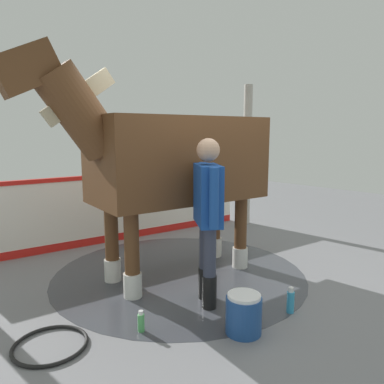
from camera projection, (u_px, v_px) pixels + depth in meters
The scene contains 10 objects.
ground_plane at pixel (208, 279), 4.54m from camera, with size 16.00×16.00×0.02m, color gray.
wet_patch at pixel (179, 273), 4.69m from camera, with size 3.13×3.13×0.00m, color #42444C.
barrier_wall at pixel (119, 209), 6.07m from camera, with size 0.76×4.71×1.10m.
roof_post_far at pixel (247, 156), 7.04m from camera, with size 0.16×0.16×2.63m, color #B7B2A8.
horse at pixel (170, 159), 4.38m from camera, with size 1.27×3.45×2.62m.
handler at pixel (208, 210), 3.73m from camera, with size 0.58×0.46×1.71m.
wash_bucket at pixel (244, 314), 3.28m from camera, with size 0.32×0.32×0.36m.
bottle_shampoo at pixel (290, 301), 3.66m from camera, with size 0.07×0.07×0.26m.
bottle_spray at pixel (141, 322), 3.31m from camera, with size 0.06×0.06×0.20m.
hose_coil at pixel (50, 345), 3.09m from camera, with size 0.62×0.62×0.03m, color black.
Camera 1 is at (-3.00, 3.09, 1.78)m, focal length 34.64 mm.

